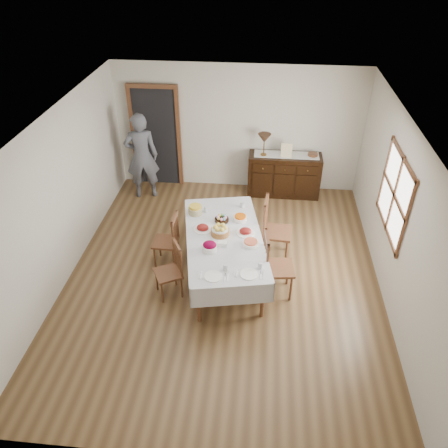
# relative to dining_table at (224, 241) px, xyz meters

# --- Properties ---
(ground) EXTENTS (6.00, 6.00, 0.00)m
(ground) POSITION_rel_dining_table_xyz_m (-0.01, -0.01, -0.69)
(ground) COLOR brown
(room_shell) EXTENTS (5.02, 6.02, 2.65)m
(room_shell) POSITION_rel_dining_table_xyz_m (-0.16, 0.41, 0.95)
(room_shell) COLOR silver
(room_shell) RESTS_ON ground
(dining_table) EXTENTS (1.58, 2.45, 0.78)m
(dining_table) POSITION_rel_dining_table_xyz_m (0.00, 0.00, 0.00)
(dining_table) COLOR silver
(dining_table) RESTS_ON ground
(chair_left_near) EXTENTS (0.51, 0.51, 0.91)m
(chair_left_near) POSITION_rel_dining_table_xyz_m (-0.76, -0.49, -0.23)
(chair_left_near) COLOR brown
(chair_left_near) RESTS_ON ground
(chair_left_far) EXTENTS (0.41, 0.41, 0.95)m
(chair_left_far) POSITION_rel_dining_table_xyz_m (-0.94, 0.22, -0.21)
(chair_left_far) COLOR brown
(chair_left_far) RESTS_ON ground
(chair_right_near) EXTENTS (0.49, 0.49, 1.08)m
(chair_right_near) POSITION_rel_dining_table_xyz_m (0.80, -0.33, -0.14)
(chair_right_near) COLOR brown
(chair_right_near) RESTS_ON ground
(chair_right_far) EXTENTS (0.51, 0.51, 1.12)m
(chair_right_far) POSITION_rel_dining_table_xyz_m (0.77, 0.58, -0.12)
(chair_right_far) COLOR brown
(chair_right_far) RESTS_ON ground
(sideboard) EXTENTS (1.47, 0.54, 0.88)m
(sideboard) POSITION_rel_dining_table_xyz_m (0.98, 2.70, -0.24)
(sideboard) COLOR black
(sideboard) RESTS_ON ground
(person) EXTENTS (0.68, 0.53, 1.92)m
(person) POSITION_rel_dining_table_xyz_m (-1.89, 2.35, 0.27)
(person) COLOR #4E515A
(person) RESTS_ON ground
(bread_basket) EXTENTS (0.29, 0.29, 0.17)m
(bread_basket) POSITION_rel_dining_table_xyz_m (-0.07, 0.04, 0.16)
(bread_basket) COLOR #905B2B
(bread_basket) RESTS_ON dining_table
(egg_basket) EXTENTS (0.23, 0.23, 0.10)m
(egg_basket) POSITION_rel_dining_table_xyz_m (-0.08, 0.41, 0.13)
(egg_basket) COLOR black
(egg_basket) RESTS_ON dining_table
(ham_platter_a) EXTENTS (0.29, 0.29, 0.11)m
(ham_platter_a) POSITION_rel_dining_table_xyz_m (-0.35, 0.14, 0.12)
(ham_platter_a) COLOR white
(ham_platter_a) RESTS_ON dining_table
(ham_platter_b) EXTENTS (0.29, 0.29, 0.11)m
(ham_platter_b) POSITION_rel_dining_table_xyz_m (0.32, 0.11, 0.12)
(ham_platter_b) COLOR white
(ham_platter_b) RESTS_ON dining_table
(beet_bowl) EXTENTS (0.22, 0.22, 0.16)m
(beet_bowl) POSITION_rel_dining_table_xyz_m (-0.18, -0.37, 0.16)
(beet_bowl) COLOR white
(beet_bowl) RESTS_ON dining_table
(carrot_bowl) EXTENTS (0.23, 0.23, 0.09)m
(carrot_bowl) POSITION_rel_dining_table_xyz_m (0.22, 0.46, 0.13)
(carrot_bowl) COLOR white
(carrot_bowl) RESTS_ON dining_table
(pineapple_bowl) EXTENTS (0.23, 0.23, 0.15)m
(pineapple_bowl) POSITION_rel_dining_table_xyz_m (-0.54, 0.59, 0.16)
(pineapple_bowl) COLOR tan
(pineapple_bowl) RESTS_ON dining_table
(casserole_dish) EXTENTS (0.25, 0.25, 0.07)m
(casserole_dish) POSITION_rel_dining_table_xyz_m (0.42, -0.18, 0.13)
(casserole_dish) COLOR white
(casserole_dish) RESTS_ON dining_table
(butter_dish) EXTENTS (0.15, 0.12, 0.07)m
(butter_dish) POSITION_rel_dining_table_xyz_m (0.00, -0.24, 0.13)
(butter_dish) COLOR white
(butter_dish) RESTS_ON dining_table
(setting_left) EXTENTS (0.44, 0.31, 0.10)m
(setting_left) POSITION_rel_dining_table_xyz_m (-0.01, -0.89, 0.11)
(setting_left) COLOR white
(setting_left) RESTS_ON dining_table
(setting_right) EXTENTS (0.44, 0.31, 0.10)m
(setting_right) POSITION_rel_dining_table_xyz_m (0.47, -0.80, 0.11)
(setting_right) COLOR white
(setting_right) RESTS_ON dining_table
(glass_far_a) EXTENTS (0.06, 0.06, 0.11)m
(glass_far_a) POSITION_rel_dining_table_xyz_m (-0.37, 0.65, 0.14)
(glass_far_a) COLOR silver
(glass_far_a) RESTS_ON dining_table
(glass_far_b) EXTENTS (0.07, 0.07, 0.10)m
(glass_far_b) POSITION_rel_dining_table_xyz_m (0.23, 0.85, 0.14)
(glass_far_b) COLOR silver
(glass_far_b) RESTS_ON dining_table
(runner) EXTENTS (1.30, 0.35, 0.01)m
(runner) POSITION_rel_dining_table_xyz_m (1.00, 2.74, 0.20)
(runner) COLOR silver
(runner) RESTS_ON sideboard
(table_lamp) EXTENTS (0.26, 0.26, 0.46)m
(table_lamp) POSITION_rel_dining_table_xyz_m (0.53, 2.67, 0.55)
(table_lamp) COLOR brown
(table_lamp) RESTS_ON sideboard
(picture_frame) EXTENTS (0.22, 0.08, 0.28)m
(picture_frame) POSITION_rel_dining_table_xyz_m (0.99, 2.64, 0.34)
(picture_frame) COLOR beige
(picture_frame) RESTS_ON sideboard
(deco_bowl) EXTENTS (0.20, 0.20, 0.06)m
(deco_bowl) POSITION_rel_dining_table_xyz_m (1.52, 2.74, 0.23)
(deco_bowl) COLOR brown
(deco_bowl) RESTS_ON sideboard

